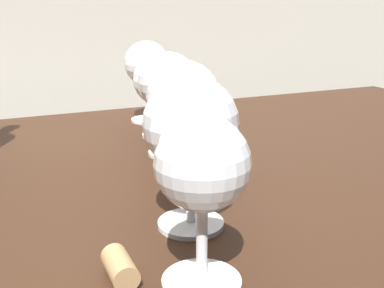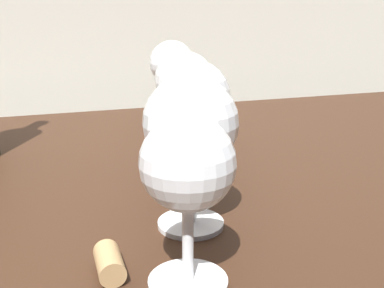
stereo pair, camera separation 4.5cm
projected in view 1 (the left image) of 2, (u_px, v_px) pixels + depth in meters
The scene contains 8 objects.
dining_table at pixel (141, 234), 0.65m from camera, with size 1.58×0.78×0.77m.
wine_glass_port at pixel (202, 171), 0.34m from camera, with size 0.07×0.07×0.14m.
wine_glass_rose at pixel (192, 126), 0.44m from camera, with size 0.09×0.09×0.15m.
wine_glass_amber at pixel (184, 101), 0.55m from camera, with size 0.09×0.09×0.15m.
wine_glass_merlot at pixel (168, 84), 0.66m from camera, with size 0.09×0.09×0.15m.
wine_glass_chardonnay at pixel (159, 81), 0.76m from camera, with size 0.08×0.08×0.14m.
wine_glass_pinot at pixel (147, 66), 0.86m from camera, with size 0.08×0.08×0.15m.
cork at pixel (120, 267), 0.38m from camera, with size 0.02×0.02×0.04m, color tan.
Camera 1 is at (-0.17, -0.56, 0.98)m, focal length 43.65 mm.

